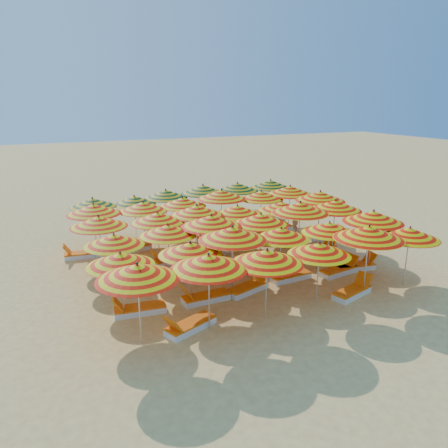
{
  "coord_description": "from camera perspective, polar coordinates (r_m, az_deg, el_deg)",
  "views": [
    {
      "loc": [
        -7.55,
        -16.31,
        6.9
      ],
      "look_at": [
        0.0,
        0.5,
        1.6
      ],
      "focal_mm": 35.0,
      "sensor_mm": 36.0,
      "label": 1
    }
  ],
  "objects": [
    {
      "name": "umbrella_35",
      "position": [
        25.45,
        6.1,
        5.22
      ],
      "size": [
        2.77,
        2.77,
        2.46
      ],
      "color": "silver",
      "rests_on": "ground"
    },
    {
      "name": "umbrella_30",
      "position": [
        21.99,
        -16.79,
        2.7
      ],
      "size": [
        2.8,
        2.8,
        2.37
      ],
      "color": "silver",
      "rests_on": "ground"
    },
    {
      "name": "umbrella_6",
      "position": [
        14.11,
        -13.38,
        -4.54
      ],
      "size": [
        2.47,
        2.47,
        2.32
      ],
      "color": "silver",
      "rests_on": "ground"
    },
    {
      "name": "lounger_22",
      "position": [
        23.98,
        -4.18,
        -0.34
      ],
      "size": [
        1.82,
        1.01,
        0.69
      ],
      "rotation": [
        0.0,
        0.0,
        2.88
      ],
      "color": "white",
      "rests_on": "ground"
    },
    {
      "name": "lounger_3",
      "position": [
        15.62,
        -2.53,
        -9.56
      ],
      "size": [
        1.75,
        0.64,
        0.69
      ],
      "rotation": [
        0.0,
        0.0,
        3.17
      ],
      "color": "white",
      "rests_on": "ground"
    },
    {
      "name": "lounger_24",
      "position": [
        26.36,
        6.87,
        1.1
      ],
      "size": [
        1.83,
        1.04,
        0.69
      ],
      "rotation": [
        0.0,
        0.0,
        0.28
      ],
      "color": "white",
      "rests_on": "ground"
    },
    {
      "name": "lounger_0",
      "position": [
        13.88,
        -4.52,
        -13.09
      ],
      "size": [
        1.82,
        1.19,
        0.69
      ],
      "rotation": [
        0.0,
        0.0,
        3.53
      ],
      "color": "white",
      "rests_on": "ground"
    },
    {
      "name": "umbrella_27",
      "position": [
        21.83,
        -0.34,
        3.88
      ],
      "size": [
        2.76,
        2.76,
        2.61
      ],
      "color": "silver",
      "rests_on": "ground"
    },
    {
      "name": "umbrella_26",
      "position": [
        21.15,
        -5.42,
        2.88
      ],
      "size": [
        2.79,
        2.79,
        2.4
      ],
      "color": "silver",
      "rests_on": "ground"
    },
    {
      "name": "umbrella_34",
      "position": [
        24.31,
        1.74,
        4.86
      ],
      "size": [
        3.09,
        3.09,
        2.48
      ],
      "color": "silver",
      "rests_on": "ground"
    },
    {
      "name": "lounger_4",
      "position": [
        16.38,
        3.18,
        -8.3
      ],
      "size": [
        1.83,
        1.09,
        0.69
      ],
      "rotation": [
        0.0,
        0.0,
        0.32
      ],
      "color": "white",
      "rests_on": "ground"
    },
    {
      "name": "lounger_8",
      "position": [
        18.27,
        -0.4,
        -5.62
      ],
      "size": [
        1.77,
        0.69,
        0.69
      ],
      "rotation": [
        0.0,
        0.0,
        3.08
      ],
      "color": "white",
      "rests_on": "ground"
    },
    {
      "name": "umbrella_14",
      "position": [
        17.24,
        -1.66,
        0.39
      ],
      "size": [
        2.47,
        2.47,
        2.56
      ],
      "color": "silver",
      "rests_on": "ground"
    },
    {
      "name": "lounger_16",
      "position": [
        22.92,
        13.12,
        -1.51
      ],
      "size": [
        1.81,
        0.87,
        0.69
      ],
      "rotation": [
        0.0,
        0.0,
        -0.18
      ],
      "color": "white",
      "rests_on": "ground"
    },
    {
      "name": "umbrella_4",
      "position": [
        16.3,
        18.4,
        -1.1
      ],
      "size": [
        2.75,
        2.75,
        2.64
      ],
      "color": "silver",
      "rests_on": "ground"
    },
    {
      "name": "umbrella_22",
      "position": [
        20.86,
        7.56,
        2.33
      ],
      "size": [
        2.83,
        2.83,
        2.28
      ],
      "color": "silver",
      "rests_on": "ground"
    },
    {
      "name": "lounger_20",
      "position": [
        23.16,
        6.07,
        -0.99
      ],
      "size": [
        1.83,
        1.16,
        0.69
      ],
      "rotation": [
        0.0,
        0.0,
        2.78
      ],
      "color": "white",
      "rests_on": "ground"
    },
    {
      "name": "umbrella_1",
      "position": [
        13.06,
        -2.01,
        -5.01
      ],
      "size": [
        2.92,
        2.92,
        2.51
      ],
      "color": "silver",
      "rests_on": "ground"
    },
    {
      "name": "umbrella_17",
      "position": [
        20.42,
        14.32,
        2.37
      ],
      "size": [
        2.99,
        2.99,
        2.55
      ],
      "color": "silver",
      "rests_on": "ground"
    },
    {
      "name": "lounger_17",
      "position": [
        20.71,
        -17.93,
        -3.78
      ],
      "size": [
        1.78,
        0.74,
        0.69
      ],
      "rotation": [
        0.0,
        0.0,
        3.05
      ],
      "color": "white",
      "rests_on": "ground"
    },
    {
      "name": "umbrella_33",
      "position": [
        23.53,
        -2.76,
        4.56
      ],
      "size": [
        2.62,
        2.62,
        2.52
      ],
      "color": "silver",
      "rests_on": "ground"
    },
    {
      "name": "lounger_2",
      "position": [
        15.08,
        -11.11,
        -10.86
      ],
      "size": [
        1.78,
        0.75,
        0.69
      ],
      "rotation": [
        0.0,
        0.0,
        3.04
      ],
      "color": "white",
      "rests_on": "ground"
    },
    {
      "name": "umbrella_5",
      "position": [
        17.69,
        23.09,
        -1.13
      ],
      "size": [
        2.27,
        2.27,
        2.35
      ],
      "color": "silver",
      "rests_on": "ground"
    },
    {
      "name": "umbrella_13",
      "position": [
        16.86,
        -7.33,
        -0.8
      ],
      "size": [
        2.24,
        2.24,
        2.33
      ],
      "color": "silver",
      "rests_on": "ground"
    },
    {
      "name": "lounger_13",
      "position": [
        20.01,
        -1.95,
        -3.67
      ],
      "size": [
        1.82,
        0.93,
        0.69
      ],
      "rotation": [
        0.0,
        0.0,
        0.21
      ],
      "color": "white",
      "rests_on": "ground"
    },
    {
      "name": "lounger_11",
      "position": [
        20.82,
        12.57,
        -3.26
      ],
      "size": [
        1.82,
        0.97,
        0.69
      ],
      "rotation": [
        0.0,
        0.0,
        0.24
      ],
      "color": "white",
      "rests_on": "ground"
    },
    {
      "name": "umbrella_18",
      "position": [
        18.24,
        -16.06,
        0.3
      ],
      "size": [
        2.44,
        2.44,
        2.44
      ],
      "color": "silver",
      "rests_on": "ground"
    },
    {
      "name": "umbrella_12",
      "position": [
        16.15,
        -14.17,
        -2.03
      ],
      "size": [
        2.8,
        2.8,
        2.3
      ],
      "color": "silver",
      "rests_on": "ground"
    },
    {
      "name": "umbrella_21",
      "position": [
        19.97,
        1.74,
        1.86
      ],
      "size": [
        2.53,
        2.53,
        2.28
      ],
      "color": "silver",
      "rests_on": "ground"
    },
    {
      "name": "lounger_19",
      "position": [
        22.01,
        -1.58,
        -1.81
      ],
      "size": [
        1.78,
        0.75,
        0.69
      ],
      "rotation": [
        0.0,
        0.0,
        3.24
      ],
      "color": "white",
      "rests_on": "ground"
    },
    {
      "name": "lounger_7",
      "position": [
        19.18,
        16.81,
        -5.27
      ],
      "size": [
        1.8,
        0.81,
        0.69
      ],
      "rotation": [
        0.0,
        0.0,
        -0.14
      ],
      "color": "white",
      "rests_on": "ground"
    },
    {
      "name": "umbrella_0",
      "position": [
        12.52,
        -11.25,
        -6.19
      ],
      "size": [
        3.01,
        3.01,
        2.53
      ],
      "color": "silver",
      "rests_on": "ground"
    },
    {
      "name": "beachgoer_a",
      "position": [
        20.43,
        9.3,
        -1.56
      ],
      "size": [
        0.57,
        0.68,
        1.59
      ],
      "primitive_type": "imported",
      "rotation": [
        0.0,
        0.0,
        1.19
      ],
      "color": "tan",
      "rests_on": "ground"
    },
    {
      "name": "umbrella_23",
      "position": [
        21.91,
        12.45,
        3.57
      ],
      "size": [
        3.18,
        3.18,
        2.62
      ],
      "color": "silver",
      "rests_on": "ground"
    },
    {
      "name": "umbrella_31",
      "position": [
        22.33,
        -11.63,
        3.09
      ],
      "size": [
        2.65,
        2.65,
        2.29
      ],
      "color": "silver",
      "rests_on": "ground"
    },
    {
      "name": "umbrella_11",
      "position": [
        18.72,
        18.92,
        0.9
      ],
      "size": [
        2.69,
        2.69,
        2.6
      ],
      "color": "silver",
      "rests_on": "ground"
    },
    {
      "name": "umbrella_8",
      "position": [
        15.48,
        1.11,
        -1.25
      ],
      "size": [
        3.21,
        3.21,
        2.61
      ],
      "color": "silver",
      "rests_on": "ground"
    },
    {
      "name": "umbrella_10",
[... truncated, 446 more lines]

